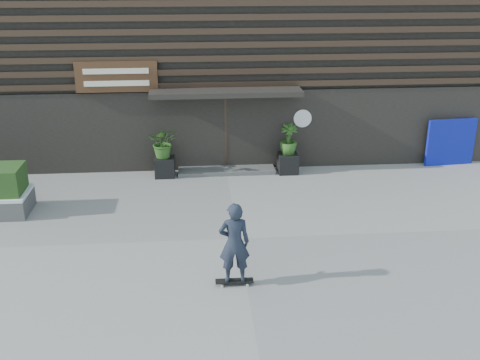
{
  "coord_description": "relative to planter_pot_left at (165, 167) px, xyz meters",
  "views": [
    {
      "loc": [
        -0.98,
        -12.34,
        6.3
      ],
      "look_at": [
        0.13,
        1.03,
        1.1
      ],
      "focal_mm": 43.28,
      "sensor_mm": 36.0,
      "label": 1
    }
  ],
  "objects": [
    {
      "name": "building",
      "position": [
        1.9,
        5.56,
        3.69
      ],
      "size": [
        18.0,
        11.0,
        8.0
      ],
      "color": "black",
      "rests_on": "ground"
    },
    {
      "name": "planter_pot_right",
      "position": [
        3.8,
        0.0,
        0.0
      ],
      "size": [
        0.6,
        0.6,
        0.6
      ],
      "primitive_type": "cube",
      "color": "black",
      "rests_on": "ground"
    },
    {
      "name": "entrance_step",
      "position": [
        1.9,
        0.2,
        -0.24
      ],
      "size": [
        3.0,
        0.8,
        0.12
      ],
      "primitive_type": "cube",
      "color": "#494846",
      "rests_on": "ground"
    },
    {
      "name": "ground",
      "position": [
        1.9,
        -4.4,
        -0.3
      ],
      "size": [
        80.0,
        80.0,
        0.0
      ],
      "primitive_type": "plane",
      "color": "gray",
      "rests_on": "ground"
    },
    {
      "name": "bamboo_right",
      "position": [
        3.8,
        0.0,
        0.78
      ],
      "size": [
        0.54,
        0.54,
        0.96
      ],
      "primitive_type": "imported",
      "color": "#2D591E",
      "rests_on": "planter_pot_right"
    },
    {
      "name": "planter_pot_left",
      "position": [
        0.0,
        0.0,
        0.0
      ],
      "size": [
        0.6,
        0.6,
        0.6
      ],
      "primitive_type": "cube",
      "color": "black",
      "rests_on": "ground"
    },
    {
      "name": "blue_tarp",
      "position": [
        9.1,
        0.3,
        0.45
      ],
      "size": [
        1.61,
        0.26,
        1.51
      ],
      "primitive_type": "cube",
      "rotation": [
        0.0,
        0.0,
        0.09
      ],
      "color": "#0C149C",
      "rests_on": "ground"
    },
    {
      "name": "bamboo_left",
      "position": [
        0.0,
        0.0,
        0.78
      ],
      "size": [
        0.86,
        0.75,
        0.96
      ],
      "primitive_type": "imported",
      "color": "#2D591E",
      "rests_on": "planter_pot_left"
    },
    {
      "name": "skateboarder",
      "position": [
        1.66,
        -6.46,
        0.65
      ],
      "size": [
        0.78,
        0.43,
        1.82
      ],
      "color": "black",
      "rests_on": "ground"
    }
  ]
}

